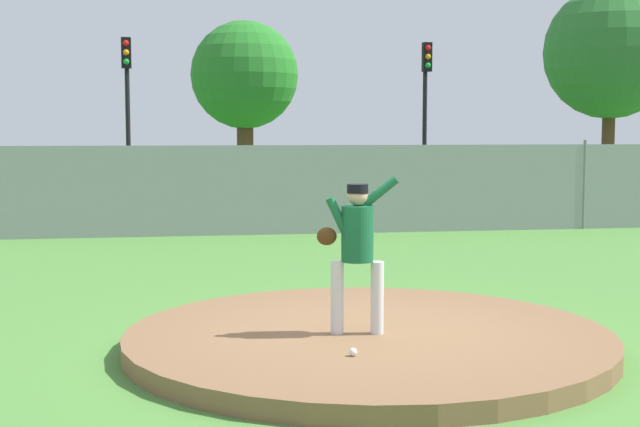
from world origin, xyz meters
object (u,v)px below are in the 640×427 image
(pitcher_youth, at_px, (356,242))
(traffic_light_near, at_px, (127,91))
(traffic_cone_orange, at_px, (332,207))
(parked_car_white, at_px, (64,184))
(parked_car_navy, at_px, (452,184))
(baseball, at_px, (353,352))
(traffic_light_far, at_px, (426,93))

(pitcher_youth, distance_m, traffic_light_near, 19.00)
(traffic_light_near, bearing_deg, traffic_cone_orange, -43.18)
(parked_car_white, bearing_deg, parked_car_navy, -3.00)
(pitcher_youth, distance_m, parked_car_navy, 15.32)
(parked_car_white, relative_size, traffic_light_near, 0.96)
(baseball, distance_m, traffic_light_near, 19.94)
(traffic_cone_orange, bearing_deg, baseball, -99.04)
(traffic_light_far, bearing_deg, parked_car_navy, -96.52)
(baseball, relative_size, traffic_light_far, 0.02)
(traffic_cone_orange, bearing_deg, parked_car_navy, 11.59)
(pitcher_youth, bearing_deg, traffic_cone_orange, 81.22)
(pitcher_youth, relative_size, parked_car_navy, 0.36)
(baseball, height_order, traffic_light_near, traffic_light_near)
(traffic_cone_orange, bearing_deg, traffic_light_near, 136.82)
(traffic_light_far, bearing_deg, parked_car_white, -159.82)
(pitcher_youth, bearing_deg, traffic_light_near, 99.79)
(baseball, height_order, traffic_light_far, traffic_light_far)
(parked_car_navy, distance_m, traffic_light_near, 10.03)
(pitcher_youth, relative_size, traffic_light_far, 0.32)
(baseball, height_order, parked_car_navy, parked_car_navy)
(parked_car_white, xyz_separation_m, traffic_light_far, (10.62, 3.90, 2.53))
(baseball, bearing_deg, traffic_cone_orange, 80.96)
(parked_car_navy, distance_m, traffic_light_far, 5.15)
(parked_car_navy, xyz_separation_m, traffic_light_near, (-8.69, 4.29, 2.58))
(parked_car_navy, xyz_separation_m, traffic_cone_orange, (-3.38, -0.69, -0.52))
(parked_car_white, height_order, parked_car_navy, parked_car_white)
(traffic_light_near, distance_m, traffic_light_far, 9.20)
(parked_car_white, distance_m, traffic_light_far, 11.59)
(parked_car_white, height_order, traffic_cone_orange, parked_car_white)
(traffic_light_far, bearing_deg, baseball, -107.52)
(traffic_cone_orange, height_order, traffic_light_far, traffic_light_far)
(traffic_light_near, bearing_deg, parked_car_navy, -26.28)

